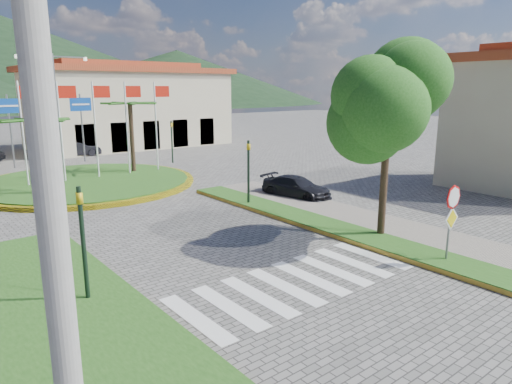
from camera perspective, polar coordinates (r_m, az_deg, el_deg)
ground at (r=11.55m, az=19.30°, el=-17.03°), size 160.00×160.00×0.00m
sidewalk_right at (r=17.25m, az=24.40°, el=-7.07°), size 4.00×28.00×0.15m
verge_right at (r=16.23m, az=22.45°, el=-8.07°), size 1.60×28.00×0.18m
median_left at (r=12.55m, az=-25.23°, el=-14.58°), size 5.00×14.00×0.18m
crosswalk at (r=13.77m, az=4.85°, el=-11.23°), size 8.00×3.00×0.01m
roundabout_island at (r=28.94m, az=-20.50°, el=1.20°), size 12.70×12.70×6.00m
stop_sign at (r=15.80m, az=23.27°, el=-2.22°), size 0.80×0.11×2.65m
deciduous_tree at (r=17.43m, az=16.29°, el=10.91°), size 3.60×3.60×6.80m
utility_pole at (r=5.31m, az=-24.44°, el=-0.44°), size 0.32×0.32×9.00m
traffic_light_left at (r=12.62m, az=-20.86°, el=-4.94°), size 0.15×0.18×3.20m
traffic_light_right at (r=21.89m, az=-0.96°, el=3.20°), size 0.15×0.18×3.20m
traffic_light_far at (r=35.46m, az=-10.49°, el=6.70°), size 0.18×0.15×3.20m
direction_sign_west at (r=36.70m, az=-28.46°, el=8.07°), size 1.60×0.14×5.20m
direction_sign_east at (r=37.93m, az=-20.98°, el=8.87°), size 1.60×0.14×5.20m
street_lamp_centre at (r=36.39m, az=-23.65°, el=10.04°), size 4.80×0.16×8.00m
building_right at (r=46.98m, az=-15.52°, el=10.32°), size 19.08×9.54×8.05m
hill_far_east at (r=160.70m, az=-9.74°, el=13.89°), size 120.00×120.00×18.00m
car_dark_b at (r=41.32m, az=-21.53°, el=5.04°), size 4.01×1.98×1.27m
car_side_right at (r=23.92m, az=5.08°, el=0.61°), size 2.32×4.11×1.13m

